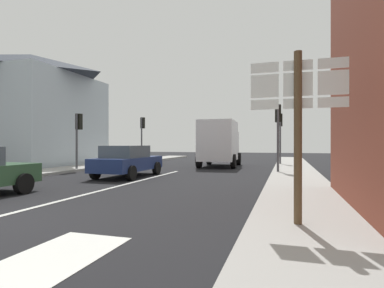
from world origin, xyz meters
The scene contains 13 objects.
ground_plane centered at (0.00, 10.00, 0.00)m, with size 80.00×80.00×0.00m, color black.
sidewalk_right centered at (6.30, 8.00, 0.07)m, with size 2.26×44.00×0.14m, color #9E9B96.
sidewalk_left centered at (-6.30, 8.00, 0.07)m, with size 2.26×44.00×0.14m, color #9E9B96.
lane_centre_stripe centered at (0.00, 6.00, 0.01)m, with size 0.16×12.00×0.01m, color silver.
lane_turn_arrow centered at (2.85, -1.00, 0.01)m, with size 1.20×2.20×0.01m, color silver.
clapboard_house_left centered at (-11.57, 13.36, 4.00)m, with size 8.14×9.24×7.94m.
sedan_far centered at (-1.26, 8.56, 0.76)m, with size 1.99×4.21×1.47m.
delivery_truck centered at (1.55, 16.20, 1.65)m, with size 2.68×5.10×3.05m.
route_sign_post centered at (6.07, 1.34, 2.00)m, with size 1.66×0.14×3.20m.
traffic_light_near_left centered at (-5.48, 10.55, 2.42)m, with size 0.30×0.49×3.27m.
traffic_light_far_right centered at (5.48, 18.44, 2.73)m, with size 0.30×0.49×3.69m.
traffic_light_near_right centered at (5.48, 12.01, 2.64)m, with size 0.30×0.49×3.56m.
traffic_light_far_left centered at (-5.48, 18.78, 2.76)m, with size 0.30×0.49×3.72m.
Camera 1 is at (5.87, -4.48, 1.56)m, focal length 29.02 mm.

